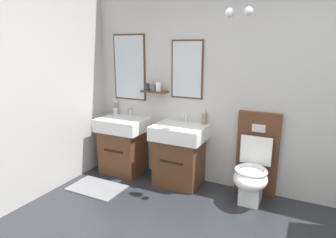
{
  "coord_description": "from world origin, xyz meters",
  "views": [
    {
      "loc": [
        0.4,
        -1.46,
        1.72
      ],
      "look_at": [
        -1.12,
        1.57,
        0.89
      ],
      "focal_mm": 31.16,
      "sensor_mm": 36.0,
      "label": 1
    }
  ],
  "objects_px": {
    "vanity_sink_right": "(179,153)",
    "toilet": "(254,169)",
    "toothbrush_cup": "(116,110)",
    "soap_dispenser": "(204,119)",
    "vanity_sink_left": "(124,143)"
  },
  "relations": [
    {
      "from": "vanity_sink_left",
      "to": "toilet",
      "type": "relative_size",
      "value": 0.77
    },
    {
      "from": "vanity_sink_right",
      "to": "soap_dispenser",
      "type": "height_order",
      "value": "soap_dispenser"
    },
    {
      "from": "vanity_sink_left",
      "to": "toilet",
      "type": "xyz_separation_m",
      "value": [
        1.79,
        0.01,
        -0.03
      ]
    },
    {
      "from": "vanity_sink_right",
      "to": "toothbrush_cup",
      "type": "height_order",
      "value": "toothbrush_cup"
    },
    {
      "from": "toilet",
      "to": "toothbrush_cup",
      "type": "bearing_deg",
      "value": 175.47
    },
    {
      "from": "vanity_sink_right",
      "to": "toilet",
      "type": "height_order",
      "value": "toilet"
    },
    {
      "from": "vanity_sink_left",
      "to": "soap_dispenser",
      "type": "height_order",
      "value": "soap_dispenser"
    },
    {
      "from": "soap_dispenser",
      "to": "vanity_sink_right",
      "type": "bearing_deg",
      "value": -144.2
    },
    {
      "from": "vanity_sink_right",
      "to": "toilet",
      "type": "distance_m",
      "value": 0.93
    },
    {
      "from": "vanity_sink_right",
      "to": "toothbrush_cup",
      "type": "distance_m",
      "value": 1.2
    },
    {
      "from": "vanity_sink_right",
      "to": "soap_dispenser",
      "type": "distance_m",
      "value": 0.54
    },
    {
      "from": "toothbrush_cup",
      "to": "soap_dispenser",
      "type": "height_order",
      "value": "toothbrush_cup"
    },
    {
      "from": "toothbrush_cup",
      "to": "soap_dispenser",
      "type": "bearing_deg",
      "value": 0.42
    },
    {
      "from": "vanity_sink_left",
      "to": "toothbrush_cup",
      "type": "xyz_separation_m",
      "value": [
        -0.25,
        0.17,
        0.42
      ]
    },
    {
      "from": "toothbrush_cup",
      "to": "toilet",
      "type": "bearing_deg",
      "value": -4.53
    }
  ]
}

